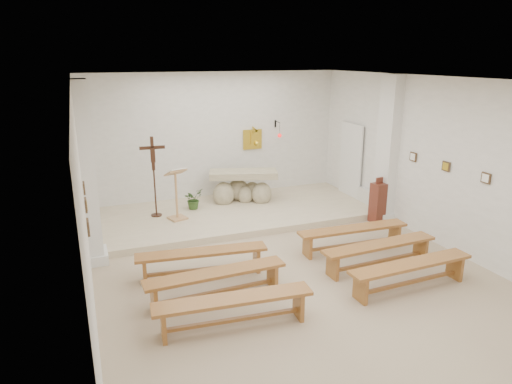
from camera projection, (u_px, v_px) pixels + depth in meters
name	position (u px, v px, depth m)	size (l,w,h in m)	color
ground	(295.00, 275.00, 8.41)	(7.00, 10.00, 0.00)	tan
wall_left	(85.00, 207.00, 6.69)	(0.02, 10.00, 3.50)	white
wall_right	(454.00, 167.00, 9.13)	(0.02, 10.00, 3.50)	white
wall_back	(216.00, 138.00, 12.36)	(7.00, 0.02, 3.50)	white
ceiling	(301.00, 81.00, 7.41)	(7.00, 10.00, 0.02)	silver
sanctuary_platform	(234.00, 213.00, 11.51)	(6.98, 3.00, 0.15)	beige
pilaster_left	(88.00, 175.00, 8.52)	(0.26, 0.55, 3.50)	white
pilaster_right	(387.00, 149.00, 10.87)	(0.26, 0.55, 3.50)	white
gold_wall_relief	(252.00, 139.00, 12.73)	(0.55, 0.04, 0.55)	gold
sanctuary_lamp	(279.00, 134.00, 12.71)	(0.11, 0.36, 0.44)	black
station_frame_left_front	(88.00, 227.00, 5.99)	(0.03, 0.20, 0.20)	#46321E
station_frame_left_mid	(86.00, 205.00, 6.89)	(0.03, 0.20, 0.20)	#46321E
station_frame_left_rear	(84.00, 188.00, 7.78)	(0.03, 0.20, 0.20)	#46321E
station_frame_right_front	(486.00, 178.00, 8.42)	(0.03, 0.20, 0.20)	#46321E
station_frame_right_mid	(446.00, 166.00, 9.31)	(0.03, 0.20, 0.20)	#46321E
station_frame_right_rear	(413.00, 157.00, 10.20)	(0.03, 0.20, 0.20)	#46321E
radiator_left	(92.00, 236.00, 9.55)	(0.10, 0.85, 0.52)	silver
radiator_right	(368.00, 200.00, 11.94)	(0.10, 0.85, 0.52)	silver
altar	(243.00, 188.00, 12.13)	(1.90, 1.18, 0.91)	#C5BA96
lectern	(177.00, 194.00, 10.70)	(0.54, 0.49, 1.27)	tan
crucifix_stand	(154.00, 171.00, 10.79)	(0.59, 0.26, 1.94)	#3B2012
potted_plant	(193.00, 199.00, 11.55)	(0.46, 0.40, 0.52)	#2F4F1F
donation_pedestal	(378.00, 202.00, 11.00)	(0.34, 0.34, 1.12)	#5E251B
bench_left_front	(202.00, 257.00, 8.28)	(2.40, 0.67, 0.50)	#9B672D
bench_right_front	(353.00, 233.00, 9.40)	(2.39, 0.48, 0.50)	#9B672D
bench_left_second	(216.00, 278.00, 7.48)	(2.38, 0.46, 0.50)	#9B672D
bench_right_second	(379.00, 250.00, 8.60)	(2.39, 0.47, 0.50)	#9B672D
bench_left_third	(234.00, 305.00, 6.68)	(2.40, 0.59, 0.50)	#9B672D
bench_right_third	(411.00, 269.00, 7.80)	(2.38, 0.45, 0.50)	#9B672D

